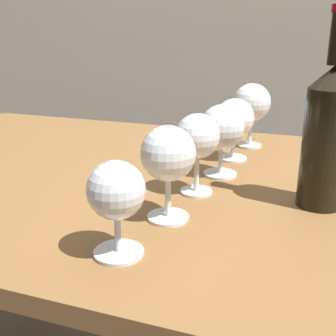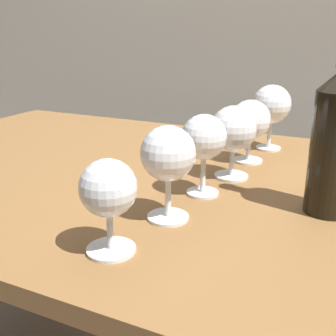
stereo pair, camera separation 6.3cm
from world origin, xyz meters
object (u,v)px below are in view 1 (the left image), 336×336
Objects in this scene: wine_glass_amber at (222,129)px; wine_bottle at (327,134)px; wine_glass_rose at (168,156)px; wine_glass_chardonnay at (116,193)px; wine_glass_white at (252,103)px; wine_glass_cabernet at (197,138)px; wine_glass_pinot at (234,120)px.

wine_bottle is at bearing -25.98° from wine_glass_amber.
wine_glass_rose is at bearing -98.20° from wine_glass_amber.
wine_bottle reaches higher than wine_glass_chardonnay.
wine_bottle is at bearing 46.11° from wine_glass_chardonnay.
wine_glass_white is at bearing 84.66° from wine_glass_amber.
wine_bottle is at bearing 4.35° from wine_glass_cabernet.
wine_glass_rose is 0.47× the size of wine_bottle.
wine_glass_chardonnay is 0.89× the size of wine_glass_cabernet.
wine_glass_amber is at bearing -91.55° from wine_glass_pinot.
wine_glass_white is (0.04, 0.34, 0.01)m from wine_glass_cabernet.
wine_glass_pinot is (0.04, 0.34, -0.01)m from wine_glass_rose.
wine_glass_rose is at bearing -148.86° from wine_bottle.
wine_glass_pinot is 0.12m from wine_glass_white.
wine_glass_cabernet is 0.22m from wine_glass_pinot.
wine_glass_cabernet is (0.04, 0.24, 0.01)m from wine_glass_chardonnay.
wine_glass_rose reaches higher than wine_glass_cabernet.
wine_glass_white is at bearing 83.26° from wine_glass_rose.
wine_glass_amber is at bearing 80.49° from wine_glass_chardonnay.
wine_bottle reaches higher than wine_glass_white.
wine_glass_rose is 1.08× the size of wine_glass_pinot.
wine_glass_chardonnay is at bearing -133.89° from wine_bottle.
wine_glass_cabernet is at bearing 80.90° from wine_glass_chardonnay.
wine_bottle is at bearing -48.03° from wine_glass_pinot.
wine_glass_pinot is 0.88× the size of wine_glass_white.
wine_glass_pinot is (0.06, 0.46, 0.00)m from wine_glass_chardonnay.
wine_glass_rose reaches higher than wine_glass_chardonnay.
wine_glass_white is (0.05, 0.46, 0.01)m from wine_glass_rose.
wine_glass_chardonnay is 0.24m from wine_glass_cabernet.
wine_glass_chardonnay is at bearing -101.89° from wine_glass_rose.
wine_glass_chardonnay is at bearing -99.10° from wine_glass_cabernet.
wine_glass_amber is 0.92× the size of wine_glass_white.
wine_bottle is at bearing -62.88° from wine_glass_white.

